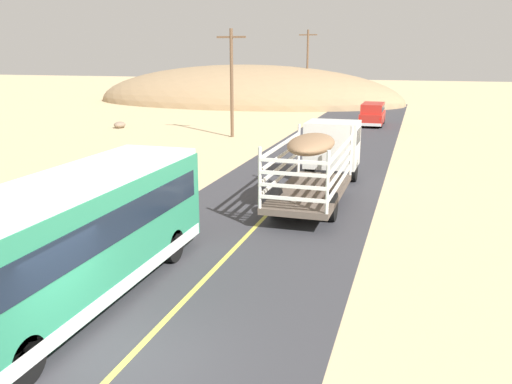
% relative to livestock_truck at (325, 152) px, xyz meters
% --- Properties ---
extents(ground_plane, '(240.00, 240.00, 0.00)m').
position_rel_livestock_truck_xyz_m(ground_plane, '(-1.44, -15.28, -1.79)').
color(ground_plane, '#CCB284').
extents(road_surface, '(8.00, 120.00, 0.02)m').
position_rel_livestock_truck_xyz_m(road_surface, '(-1.44, -15.28, -1.78)').
color(road_surface, '#38383D').
rests_on(road_surface, ground).
extents(road_centre_line, '(0.16, 117.60, 0.00)m').
position_rel_livestock_truck_xyz_m(road_centre_line, '(-1.44, -15.28, -1.77)').
color(road_centre_line, '#D8CC4C').
rests_on(road_centre_line, road_surface).
extents(livestock_truck, '(2.53, 9.70, 3.02)m').
position_rel_livestock_truck_xyz_m(livestock_truck, '(0.00, 0.00, 0.00)').
color(livestock_truck, silver).
rests_on(livestock_truck, road_surface).
extents(bus, '(2.54, 10.00, 3.21)m').
position_rel_livestock_truck_xyz_m(bus, '(-3.98, -13.21, -0.04)').
color(bus, '#2D8C66').
rests_on(bus, road_surface).
extents(car_far, '(1.90, 4.62, 1.93)m').
position_rel_livestock_truck_xyz_m(car_far, '(0.12, 23.56, -0.70)').
color(car_far, '#B2261E').
rests_on(car_far, road_surface).
extents(power_pole_mid, '(2.20, 0.24, 7.85)m').
position_rel_livestock_truck_xyz_m(power_pole_mid, '(-9.41, 14.05, 2.42)').
color(power_pole_mid, brown).
rests_on(power_pole_mid, ground).
extents(power_pole_far, '(2.20, 0.24, 8.81)m').
position_rel_livestock_truck_xyz_m(power_pole_far, '(-9.41, 41.67, 2.91)').
color(power_pole_far, brown).
rests_on(power_pole_far, ground).
extents(boulder_near_shoulder, '(0.90, 1.13, 0.54)m').
position_rel_livestock_truck_xyz_m(boulder_near_shoulder, '(-20.11, 15.91, -1.52)').
color(boulder_near_shoulder, '#84705B').
rests_on(boulder_near_shoulder, ground).
extents(distant_hill, '(39.78, 21.34, 9.39)m').
position_rel_livestock_truck_xyz_m(distant_hill, '(-17.40, 41.98, -1.79)').
color(distant_hill, '#997C5A').
rests_on(distant_hill, ground).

